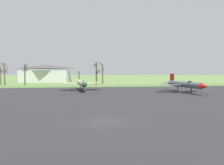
% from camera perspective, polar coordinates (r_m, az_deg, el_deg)
% --- Properties ---
extents(ground_plane, '(600.00, 600.00, 0.00)m').
position_cam_1_polar(ground_plane, '(20.01, -2.34, -10.92)').
color(ground_plane, '#607F42').
extents(asphalt_apron, '(90.28, 55.73, 0.05)m').
position_cam_1_polar(asphalt_apron, '(36.42, -4.87, -4.58)').
color(asphalt_apron, '#28282B').
rests_on(asphalt_apron, ground).
extents(grass_verge_strip, '(150.28, 12.00, 0.06)m').
position_cam_1_polar(grass_verge_strip, '(70.10, -6.30, -0.94)').
color(grass_verge_strip, '#527337').
rests_on(grass_verge_strip, ground).
extents(jet_fighter_front_right, '(11.20, 14.50, 4.33)m').
position_cam_1_polar(jet_fighter_front_right, '(49.47, 19.76, -0.44)').
color(jet_fighter_front_right, '#565B60').
rests_on(jet_fighter_front_right, ground).
extents(info_placard_front_right, '(0.54, 0.35, 1.07)m').
position_cam_1_polar(info_placard_front_right, '(43.73, 25.00, -2.73)').
color(info_placard_front_right, black).
rests_on(info_placard_front_right, ground).
extents(jet_fighter_rear_left, '(10.24, 14.46, 5.02)m').
position_cam_1_polar(jet_fighter_rear_left, '(52.17, -8.53, -0.10)').
color(jet_fighter_rear_left, '#B7B293').
rests_on(jet_fighter_rear_left, ground).
extents(bare_tree_far_left, '(2.85, 2.86, 8.09)m').
position_cam_1_polar(bare_tree_far_left, '(86.06, -28.67, 1.88)').
color(bare_tree_far_left, brown).
rests_on(bare_tree_far_left, ground).
extents(bare_tree_left_of_center, '(2.34, 2.80, 8.07)m').
position_cam_1_polar(bare_tree_left_of_center, '(82.14, -27.76, 2.28)').
color(bare_tree_left_of_center, brown).
rests_on(bare_tree_left_of_center, ground).
extents(bare_tree_center, '(2.04, 2.04, 7.79)m').
position_cam_1_polar(bare_tree_center, '(80.47, -23.09, 2.34)').
color(bare_tree_center, '#42382D').
rests_on(bare_tree_center, ground).
extents(bare_tree_right_of_center, '(2.77, 2.46, 8.53)m').
position_cam_1_polar(bare_tree_right_of_center, '(78.13, -4.38, 2.82)').
color(bare_tree_right_of_center, '#42382D').
rests_on(bare_tree_right_of_center, ground).
extents(bare_tree_far_right, '(1.87, 1.76, 8.79)m').
position_cam_1_polar(bare_tree_far_right, '(79.56, -2.69, 2.68)').
color(bare_tree_far_right, brown).
rests_on(bare_tree_far_right, ground).
extents(visitor_building, '(24.16, 16.10, 8.31)m').
position_cam_1_polar(visitor_building, '(103.31, -17.86, 2.40)').
color(visitor_building, beige).
rests_on(visitor_building, ground).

